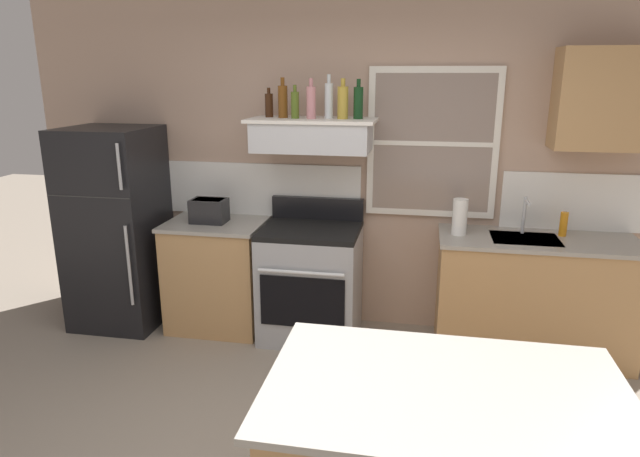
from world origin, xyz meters
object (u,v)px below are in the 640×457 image
bottle_dark_green_wine (358,102)px  dish_soap_bottle (563,224)px  bottle_rose_pink (311,102)px  paper_towel_roll (460,217)px  bottle_olive_oil_square (295,104)px  bottle_brown_stout (269,105)px  refrigerator (117,228)px  bottle_clear_tall (329,100)px  toaster (209,210)px  bottle_amber_wine (283,101)px  bottle_champagne_gold_foil (343,102)px  stove_range (311,281)px

bottle_dark_green_wine → dish_soap_bottle: bottle_dark_green_wine is taller
bottle_rose_pink → paper_towel_roll: 1.40m
bottle_olive_oil_square → bottle_brown_stout: bearing=157.5°
refrigerator → bottle_olive_oil_square: bottle_olive_oil_square is taller
bottle_clear_tall → bottle_brown_stout: bearing=176.5°
toaster → refrigerator: bearing=-177.0°
bottle_olive_oil_square → bottle_rose_pink: bearing=-1.4°
bottle_olive_oil_square → bottle_rose_pink: 0.12m
bottle_amber_wine → dish_soap_bottle: bottle_amber_wine is taller
dish_soap_bottle → bottle_champagne_gold_foil: bearing=-178.1°
bottle_clear_tall → bottle_dark_green_wine: bottle_clear_tall is taller
bottle_clear_tall → bottle_olive_oil_square: bearing=-165.0°
refrigerator → bottle_champagne_gold_foil: (1.88, 0.10, 1.04)m
bottle_amber_wine → dish_soap_bottle: size_ratio=1.66×
bottle_brown_stout → dish_soap_bottle: 2.38m
toaster → bottle_olive_oil_square: size_ratio=1.21×
bottle_dark_green_wine → dish_soap_bottle: 1.76m
stove_range → bottle_clear_tall: (0.12, 0.11, 1.42)m
bottle_clear_tall → dish_soap_bottle: bottle_clear_tall is taller
bottle_amber_wine → dish_soap_bottle: 2.28m
refrigerator → paper_towel_roll: refrigerator is taller
bottle_clear_tall → paper_towel_roll: (1.01, -0.08, -0.84)m
bottle_brown_stout → bottle_dark_green_wine: bearing=-3.7°
stove_range → dish_soap_bottle: (1.88, 0.14, 0.54)m
bottle_clear_tall → bottle_champagne_gold_foil: (0.11, -0.03, -0.01)m
bottle_champagne_gold_foil → dish_soap_bottle: bearing=1.9°
bottle_olive_oil_square → dish_soap_bottle: size_ratio=1.36×
refrigerator → bottle_champagne_gold_foil: bottle_champagne_gold_foil is taller
bottle_clear_tall → bottle_dark_green_wine: bearing=-4.1°
bottle_brown_stout → bottle_clear_tall: (0.47, -0.03, 0.04)m
bottle_amber_wine → bottle_clear_tall: bottle_clear_tall is taller
toaster → bottle_rose_pink: bottle_rose_pink is taller
stove_range → paper_towel_roll: 1.27m
paper_towel_roll → bottle_brown_stout: bearing=175.9°
toaster → bottle_champagne_gold_foil: (1.07, 0.06, 0.86)m
bottle_amber_wine → bottle_clear_tall: 0.35m
refrigerator → toaster: size_ratio=5.59×
bottle_olive_oil_square → bottle_clear_tall: bearing=15.0°
bottle_rose_pink → bottle_clear_tall: (0.12, 0.07, 0.01)m
stove_range → bottle_champagne_gold_foil: 1.42m
refrigerator → stove_range: (1.65, 0.02, -0.36)m
refrigerator → bottle_amber_wine: bottle_amber_wine is taller
toaster → paper_towel_roll: 1.97m
bottle_olive_oil_square → bottle_champagne_gold_foil: bearing=5.4°
toaster → bottle_dark_green_wine: 1.46m
refrigerator → bottle_rose_pink: (1.65, 0.07, 1.04)m
stove_range → bottle_clear_tall: bottle_clear_tall is taller
toaster → bottle_clear_tall: size_ratio=0.93×
bottle_clear_tall → dish_soap_bottle: size_ratio=1.78×
bottle_amber_wine → bottle_olive_oil_square: 0.12m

